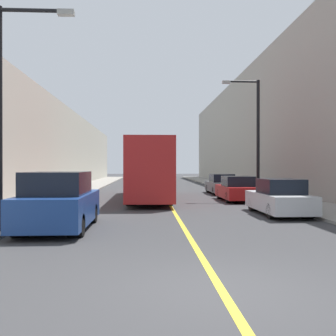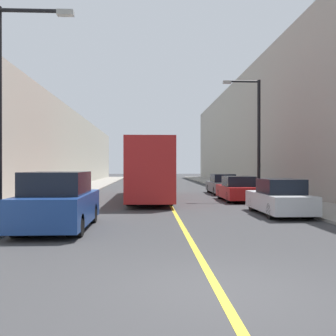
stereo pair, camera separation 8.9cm
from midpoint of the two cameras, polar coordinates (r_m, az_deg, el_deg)
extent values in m
plane|color=#38383A|center=(6.87, 7.38, -17.19)|extent=(200.00, 200.00, 0.00)
cube|color=gray|center=(36.95, -12.03, -2.85)|extent=(3.09, 72.00, 0.12)
cube|color=gray|center=(37.39, 9.42, -2.81)|extent=(3.09, 72.00, 0.12)
cube|color=#B7B2A3|center=(37.64, -17.39, 2.85)|extent=(4.00, 72.00, 7.54)
cube|color=gray|center=(38.45, 14.62, 5.86)|extent=(4.00, 72.00, 11.63)
cube|color=gold|center=(36.52, -1.24, -2.96)|extent=(0.16, 72.00, 0.01)
cube|color=#AD1E1E|center=(24.64, -2.89, -0.12)|extent=(2.46, 12.86, 3.24)
cube|color=black|center=(18.25, -2.80, 1.53)|extent=(2.09, 0.04, 1.46)
cylinder|color=black|center=(20.74, -5.49, -4.17)|extent=(0.54, 0.92, 0.92)
cylinder|color=black|center=(20.75, -0.18, -4.17)|extent=(0.54, 0.92, 0.92)
cylinder|color=black|center=(28.69, -4.83, -2.94)|extent=(0.54, 0.92, 0.92)
cylinder|color=black|center=(28.70, -1.00, -2.94)|extent=(0.54, 0.92, 0.92)
cube|color=navy|center=(13.38, -15.70, -5.66)|extent=(2.04, 4.69, 0.96)
cube|color=black|center=(13.09, -15.93, -2.11)|extent=(1.80, 2.58, 0.72)
cube|color=black|center=(11.12, -18.31, -5.99)|extent=(1.74, 0.04, 0.43)
cylinder|color=black|center=(12.23, -20.87, -7.84)|extent=(0.45, 0.68, 0.68)
cylinder|color=black|center=(11.85, -13.45, -8.10)|extent=(0.45, 0.68, 0.68)
cylinder|color=black|center=(15.00, -17.47, -6.33)|extent=(0.45, 0.68, 0.68)
cylinder|color=black|center=(14.69, -11.40, -6.47)|extent=(0.45, 0.68, 0.68)
cube|color=silver|center=(17.36, 15.64, -4.74)|extent=(1.77, 4.40, 0.73)
cube|color=black|center=(17.11, 15.88, -2.56)|extent=(1.56, 1.98, 0.62)
cube|color=black|center=(15.32, 18.26, -4.94)|extent=(1.51, 0.04, 0.33)
cylinder|color=black|center=(15.88, 14.85, -6.08)|extent=(0.39, 0.62, 0.62)
cylinder|color=black|center=(16.36, 19.49, -5.90)|extent=(0.39, 0.62, 0.62)
cylinder|color=black|center=(18.48, 12.23, -5.18)|extent=(0.39, 0.62, 0.62)
cylinder|color=black|center=(18.89, 16.30, -5.06)|extent=(0.39, 0.62, 0.62)
cube|color=maroon|center=(23.70, 9.86, -3.43)|extent=(1.85, 4.41, 0.70)
cube|color=black|center=(23.46, 9.98, -1.90)|extent=(1.63, 1.99, 0.59)
cube|color=black|center=(21.59, 11.16, -3.47)|extent=(1.57, 0.04, 0.31)
cylinder|color=black|center=(22.23, 8.84, -4.26)|extent=(0.41, 0.62, 0.62)
cylinder|color=black|center=(22.57, 12.43, -4.19)|extent=(0.41, 0.62, 0.62)
cylinder|color=black|center=(24.91, 7.53, -3.77)|extent=(0.41, 0.62, 0.62)
cylinder|color=black|center=(25.21, 10.76, -3.72)|extent=(0.41, 0.62, 0.62)
cube|color=#51565B|center=(29.50, 7.63, -2.70)|extent=(1.76, 4.68, 0.70)
cube|color=black|center=(29.25, 7.71, -1.46)|extent=(1.54, 2.10, 0.59)
cube|color=black|center=(27.23, 8.53, -2.69)|extent=(1.49, 0.04, 0.31)
cylinder|color=black|center=(27.97, 6.80, -3.33)|extent=(0.39, 0.62, 0.62)
cylinder|color=black|center=(28.24, 9.54, -3.29)|extent=(0.39, 0.62, 0.62)
cylinder|color=black|center=(30.82, 5.87, -2.99)|extent=(0.39, 0.62, 0.62)
cylinder|color=black|center=(31.07, 8.37, -2.97)|extent=(0.39, 0.62, 0.62)
cylinder|color=black|center=(13.37, -19.26, 20.79)|extent=(1.99, 0.12, 0.12)
cube|color=#999993|center=(13.13, -14.78, 20.96)|extent=(0.50, 0.24, 0.16)
cylinder|color=black|center=(25.01, 12.84, 4.14)|extent=(0.20, 0.20, 7.28)
cylinder|color=black|center=(25.25, 10.62, 12.23)|extent=(1.99, 0.12, 0.12)
cube|color=#999993|center=(25.02, 8.36, 12.22)|extent=(0.50, 0.24, 0.16)
camera|label=1|loc=(0.04, -90.15, 0.00)|focal=42.00mm
camera|label=2|loc=(0.04, 89.85, 0.00)|focal=42.00mm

